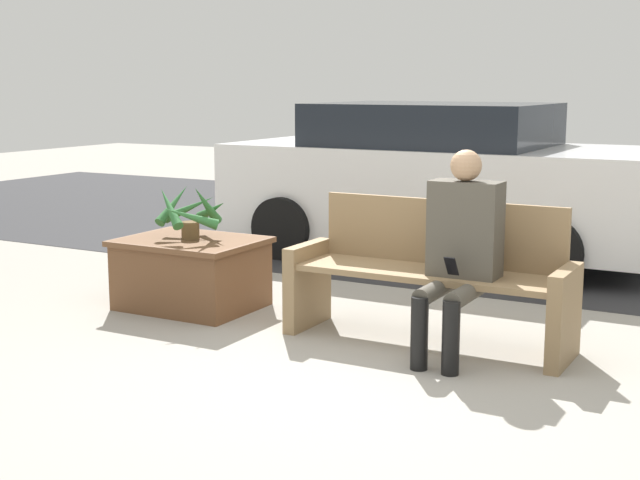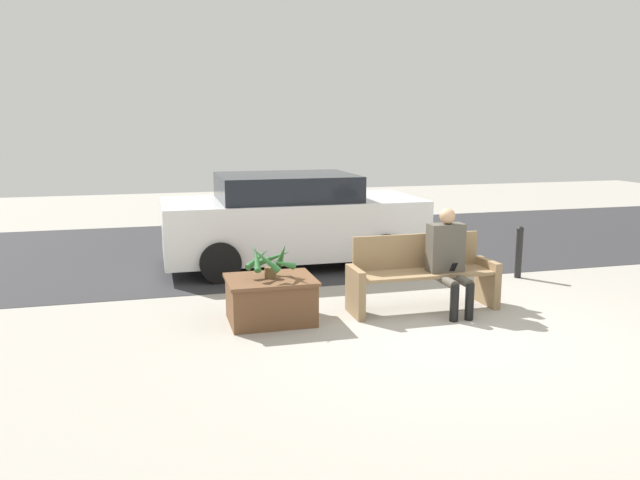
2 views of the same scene
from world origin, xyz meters
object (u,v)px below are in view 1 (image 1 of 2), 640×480
object	(u,v)px
bench	(430,275)
person_seated	(460,243)
parked_car	(441,181)
potted_plant	(190,211)
planter_box	(191,271)

from	to	relation	value
bench	person_seated	bearing A→B (deg)	-35.43
person_seated	parked_car	distance (m)	3.26
parked_car	potted_plant	bearing A→B (deg)	-107.34
potted_plant	parked_car	xyz separation A→B (m)	(0.88, 2.83, 0.01)
bench	potted_plant	size ratio (longest dim) A/B	3.07
person_seated	planter_box	distance (m)	2.22
bench	planter_box	size ratio (longest dim) A/B	1.83
planter_box	parked_car	size ratio (longest dim) A/B	0.25
potted_plant	parked_car	distance (m)	2.96
bench	parked_car	world-z (taller)	parked_car
person_seated	potted_plant	xyz separation A→B (m)	(-2.17, 0.17, 0.03)
parked_car	bench	bearing A→B (deg)	-69.94
bench	parked_car	xyz separation A→B (m)	(-1.03, 2.81, 0.30)
bench	person_seated	world-z (taller)	person_seated
person_seated	planter_box	xyz separation A→B (m)	(-2.17, 0.16, -0.42)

